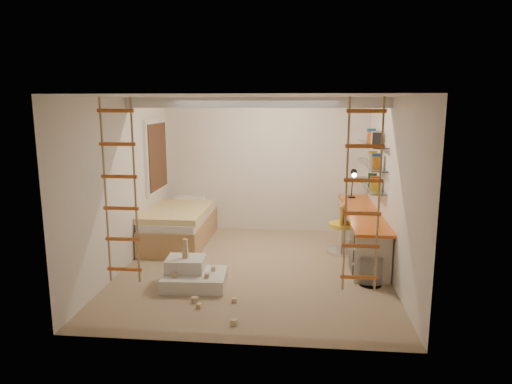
# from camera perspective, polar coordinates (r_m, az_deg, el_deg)

# --- Properties ---
(floor) EXTENTS (4.50, 4.50, 0.00)m
(floor) POSITION_cam_1_polar(r_m,az_deg,el_deg) (7.13, -0.23, -9.57)
(floor) COLOR #947B60
(floor) RESTS_ON ground
(ceiling_beam) EXTENTS (4.00, 0.18, 0.16)m
(ceiling_beam) POSITION_cam_1_polar(r_m,az_deg,el_deg) (6.98, 0.00, 11.12)
(ceiling_beam) COLOR white
(ceiling_beam) RESTS_ON ceiling
(window_frame) EXTENTS (0.06, 1.15, 1.35)m
(window_frame) POSITION_cam_1_polar(r_m,az_deg,el_deg) (8.61, -12.42, 4.37)
(window_frame) COLOR white
(window_frame) RESTS_ON wall_left
(window_blind) EXTENTS (0.02, 1.00, 1.20)m
(window_blind) POSITION_cam_1_polar(r_m,az_deg,el_deg) (8.60, -12.17, 4.37)
(window_blind) COLOR #4C2D1E
(window_blind) RESTS_ON window_frame
(rope_ladder_left) EXTENTS (0.41, 0.04, 2.13)m
(rope_ladder_left) POSITION_cam_1_polar(r_m,az_deg,el_deg) (5.38, -16.61, -0.07)
(rope_ladder_left) COLOR orange
(rope_ladder_left) RESTS_ON ceiling
(rope_ladder_right) EXTENTS (0.41, 0.04, 2.13)m
(rope_ladder_right) POSITION_cam_1_polar(r_m,az_deg,el_deg) (5.04, 13.18, -0.63)
(rope_ladder_right) COLOR #C85D22
(rope_ladder_right) RESTS_ON ceiling
(waste_bin) EXTENTS (0.31, 0.31, 0.39)m
(waste_bin) POSITION_cam_1_polar(r_m,az_deg,el_deg) (6.66, 14.17, -9.63)
(waste_bin) COLOR white
(waste_bin) RESTS_ON floor
(desk) EXTENTS (0.56, 2.80, 0.75)m
(desk) POSITION_cam_1_polar(r_m,az_deg,el_deg) (7.87, 13.00, -4.79)
(desk) COLOR #D45C19
(desk) RESTS_ON floor
(shelves) EXTENTS (0.25, 1.80, 0.71)m
(shelves) POSITION_cam_1_polar(r_m,az_deg,el_deg) (7.93, 14.19, 3.38)
(shelves) COLOR white
(shelves) RESTS_ON wall_right
(bed) EXTENTS (1.02, 2.00, 0.69)m
(bed) POSITION_cam_1_polar(r_m,az_deg,el_deg) (8.44, -9.47, -4.09)
(bed) COLOR #AD7F51
(bed) RESTS_ON floor
(task_lamp) EXTENTS (0.14, 0.36, 0.57)m
(task_lamp) POSITION_cam_1_polar(r_m,az_deg,el_deg) (8.63, 12.09, 1.63)
(task_lamp) COLOR black
(task_lamp) RESTS_ON desk
(swivel_chair) EXTENTS (0.60, 0.60, 0.85)m
(swivel_chair) POSITION_cam_1_polar(r_m,az_deg,el_deg) (7.89, 10.64, -5.33)
(swivel_chair) COLOR gold
(swivel_chair) RESTS_ON floor
(play_platform) EXTENTS (0.89, 0.71, 0.38)m
(play_platform) POSITION_cam_1_polar(r_m,az_deg,el_deg) (6.53, -7.96, -10.26)
(play_platform) COLOR silver
(play_platform) RESTS_ON floor
(toy_blocks) EXTENTS (1.00, 1.26, 0.65)m
(toy_blocks) POSITION_cam_1_polar(r_m,az_deg,el_deg) (6.19, -7.08, -10.42)
(toy_blocks) COLOR #CCB284
(toy_blocks) RESTS_ON floor
(books) EXTENTS (0.14, 0.58, 0.92)m
(books) POSITION_cam_1_polar(r_m,az_deg,el_deg) (7.92, 14.23, 4.21)
(books) COLOR yellow
(books) RESTS_ON shelves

